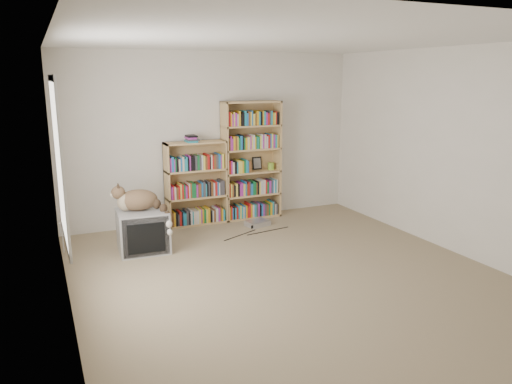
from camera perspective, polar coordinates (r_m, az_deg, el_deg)
name	(u,v)px	position (r m, az deg, el deg)	size (l,w,h in m)	color
floor	(289,276)	(5.58, 3.79, -9.55)	(4.50, 5.00, 0.01)	#9E896B
wall_back	(213,138)	(7.50, -4.99, 6.20)	(4.50, 0.02, 2.50)	silver
wall_front	(486,230)	(3.29, 24.81, -3.95)	(4.50, 0.02, 2.50)	silver
wall_left	(61,182)	(4.64, -21.43, 1.05)	(0.02, 5.00, 2.50)	silver
wall_right	(454,151)	(6.57, 21.67, 4.35)	(0.02, 5.00, 2.50)	silver
ceiling	(293,39)	(5.16, 4.23, 17.01)	(4.50, 5.00, 0.02)	white
window	(59,161)	(4.81, -21.56, 3.27)	(0.02, 1.22, 1.52)	white
crt_tv	(143,231)	(6.40, -12.80, -4.36)	(0.63, 0.58, 0.52)	#9C9C9E
cat	(142,203)	(6.30, -12.86, -1.25)	(0.70, 0.58, 0.58)	#372716
bookcase_tall	(251,163)	(7.63, -0.58, 3.32)	(0.89, 0.30, 1.78)	tan
bookcase_short	(196,187)	(7.39, -6.89, 0.60)	(0.89, 0.30, 1.23)	tan
book_stack	(192,139)	(7.21, -7.37, 6.07)	(0.18, 0.23, 0.10)	#B51918
green_mug	(271,166)	(7.76, 1.69, 2.99)	(0.10, 0.10, 0.11)	#85B834
framed_print	(257,163)	(7.76, 0.10, 3.32)	(0.15, 0.01, 0.20)	black
dvd_player	(257,223)	(7.34, 0.17, -3.57)	(0.33, 0.24, 0.08)	#B7B7BC
wall_outlet	(60,228)	(6.62, -21.47, -3.85)	(0.01, 0.08, 0.13)	silver
floor_cables	(250,229)	(7.19, -0.67, -4.22)	(1.20, 0.70, 0.01)	black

